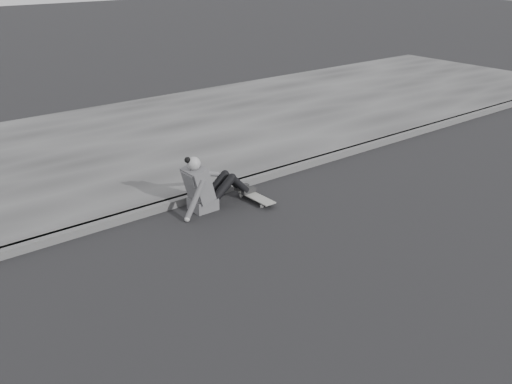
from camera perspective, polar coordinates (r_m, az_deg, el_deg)
ground at (r=7.84m, az=11.25°, el=-4.71°), size 80.00×80.00×0.00m
curb at (r=9.50m, az=-0.51°, el=1.19°), size 24.00×0.16×0.12m
sidewalk at (r=11.89m, az=-9.57°, el=5.39°), size 24.00×6.00×0.12m
skateboard at (r=8.82m, az=-0.09°, el=-0.49°), size 0.20×0.78×0.09m
seated_woman at (r=8.50m, az=-5.01°, el=0.59°), size 1.38×0.46×0.88m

